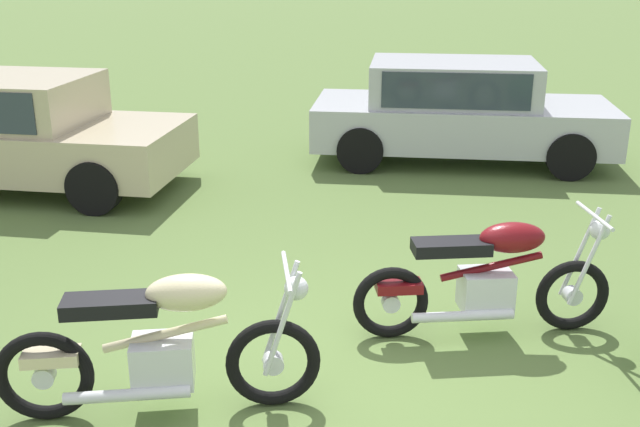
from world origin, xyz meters
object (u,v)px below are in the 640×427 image
object	(u,v)px
car_silver	(458,106)
motorcycle_cream	(163,346)
car_beige	(0,126)
motorcycle_maroon	(487,279)

from	to	relation	value
car_silver	motorcycle_cream	bearing A→B (deg)	-108.24
car_beige	car_silver	size ratio (longest dim) A/B	1.07
motorcycle_cream	car_silver	xyz separation A→B (m)	(4.26, 5.62, 0.31)
car_beige	car_silver	world-z (taller)	same
motorcycle_maroon	car_beige	size ratio (longest dim) A/B	0.43
car_beige	car_silver	distance (m)	6.18
motorcycle_cream	car_silver	bearing A→B (deg)	58.33
motorcycle_maroon	car_silver	distance (m)	5.33
motorcycle_cream	motorcycle_maroon	bearing A→B (deg)	18.59
motorcycle_maroon	car_beige	bearing A→B (deg)	138.30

